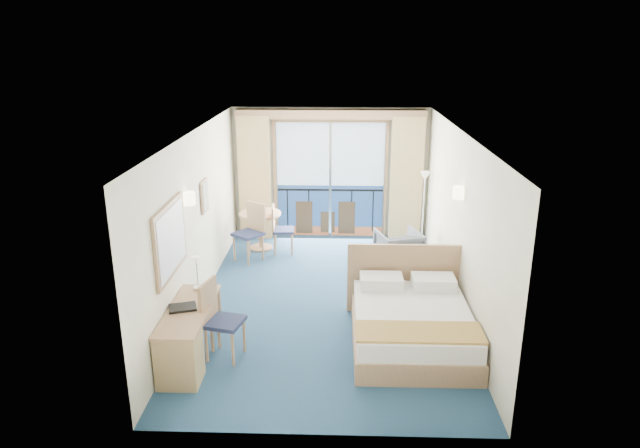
{
  "coord_description": "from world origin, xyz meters",
  "views": [
    {
      "loc": [
        0.18,
        -8.3,
        3.99
      ],
      "look_at": [
        -0.11,
        0.2,
        1.23
      ],
      "focal_mm": 32.0,
      "sensor_mm": 36.0,
      "label": 1
    }
  ],
  "objects_px": {
    "armchair": "(399,249)",
    "nightstand": "(439,286)",
    "desk": "(182,348)",
    "round_table": "(260,221)",
    "desk_chair": "(218,315)",
    "table_chair_a": "(279,226)",
    "floor_lamp": "(424,190)",
    "table_chair_b": "(252,228)",
    "bed": "(411,323)"
  },
  "relations": [
    {
      "from": "armchair",
      "to": "nightstand",
      "type": "bearing_deg",
      "value": 92.63
    },
    {
      "from": "nightstand",
      "to": "desk",
      "type": "bearing_deg",
      "value": -146.84
    },
    {
      "from": "nightstand",
      "to": "round_table",
      "type": "xyz_separation_m",
      "value": [
        -3.15,
        2.29,
        0.31
      ]
    },
    {
      "from": "desk_chair",
      "to": "table_chair_a",
      "type": "xyz_separation_m",
      "value": [
        0.4,
        3.87,
        -0.06
      ]
    },
    {
      "from": "floor_lamp",
      "to": "table_chair_a",
      "type": "bearing_deg",
      "value": -171.12
    },
    {
      "from": "round_table",
      "to": "table_chair_b",
      "type": "bearing_deg",
      "value": -98.41
    },
    {
      "from": "table_chair_a",
      "to": "table_chair_b",
      "type": "xyz_separation_m",
      "value": [
        -0.48,
        -0.37,
        0.08
      ]
    },
    {
      "from": "armchair",
      "to": "desk",
      "type": "distance_m",
      "value": 4.77
    },
    {
      "from": "floor_lamp",
      "to": "round_table",
      "type": "xyz_separation_m",
      "value": [
        -3.23,
        -0.23,
        -0.6
      ]
    },
    {
      "from": "armchair",
      "to": "table_chair_b",
      "type": "relative_size",
      "value": 0.7
    },
    {
      "from": "round_table",
      "to": "floor_lamp",
      "type": "bearing_deg",
      "value": 4.16
    },
    {
      "from": "round_table",
      "to": "table_chair_b",
      "type": "height_order",
      "value": "table_chair_b"
    },
    {
      "from": "desk_chair",
      "to": "round_table",
      "type": "bearing_deg",
      "value": 13.62
    },
    {
      "from": "desk",
      "to": "table_chair_b",
      "type": "xyz_separation_m",
      "value": [
        0.27,
        4.0,
        0.22
      ]
    },
    {
      "from": "table_chair_a",
      "to": "armchair",
      "type": "bearing_deg",
      "value": -110.29
    },
    {
      "from": "nightstand",
      "to": "table_chair_b",
      "type": "relative_size",
      "value": 0.47
    },
    {
      "from": "desk",
      "to": "desk_chair",
      "type": "height_order",
      "value": "desk_chair"
    },
    {
      "from": "armchair",
      "to": "desk",
      "type": "relative_size",
      "value": 0.49
    },
    {
      "from": "desk_chair",
      "to": "round_table",
      "type": "relative_size",
      "value": 1.27
    },
    {
      "from": "round_table",
      "to": "desk_chair",
      "type": "bearing_deg",
      "value": -90.1
    },
    {
      "from": "nightstand",
      "to": "bed",
      "type": "bearing_deg",
      "value": -113.77
    },
    {
      "from": "desk_chair",
      "to": "table_chair_a",
      "type": "height_order",
      "value": "desk_chair"
    },
    {
      "from": "armchair",
      "to": "floor_lamp",
      "type": "relative_size",
      "value": 0.49
    },
    {
      "from": "armchair",
      "to": "table_chair_b",
      "type": "bearing_deg",
      "value": -23.43
    },
    {
      "from": "round_table",
      "to": "table_chair_b",
      "type": "xyz_separation_m",
      "value": [
        -0.09,
        -0.58,
        0.05
      ]
    },
    {
      "from": "bed",
      "to": "floor_lamp",
      "type": "distance_m",
      "value": 4.04
    },
    {
      "from": "desk_chair",
      "to": "table_chair_b",
      "type": "relative_size",
      "value": 0.96
    },
    {
      "from": "armchair",
      "to": "desk_chair",
      "type": "relative_size",
      "value": 0.72
    },
    {
      "from": "bed",
      "to": "table_chair_b",
      "type": "height_order",
      "value": "same"
    },
    {
      "from": "bed",
      "to": "nightstand",
      "type": "xyz_separation_m",
      "value": [
        0.6,
        1.36,
        -0.05
      ]
    },
    {
      "from": "table_chair_b",
      "to": "round_table",
      "type": "bearing_deg",
      "value": 119.62
    },
    {
      "from": "bed",
      "to": "round_table",
      "type": "height_order",
      "value": "bed"
    },
    {
      "from": "bed",
      "to": "floor_lamp",
      "type": "height_order",
      "value": "floor_lamp"
    },
    {
      "from": "bed",
      "to": "table_chair_a",
      "type": "height_order",
      "value": "bed"
    },
    {
      "from": "nightstand",
      "to": "table_chair_a",
      "type": "distance_m",
      "value": 3.47
    },
    {
      "from": "desk",
      "to": "table_chair_a",
      "type": "height_order",
      "value": "table_chair_a"
    },
    {
      "from": "table_chair_a",
      "to": "table_chair_b",
      "type": "distance_m",
      "value": 0.61
    },
    {
      "from": "armchair",
      "to": "table_chair_a",
      "type": "xyz_separation_m",
      "value": [
        -2.26,
        0.68,
        0.19
      ]
    },
    {
      "from": "bed",
      "to": "floor_lamp",
      "type": "relative_size",
      "value": 1.34
    },
    {
      "from": "floor_lamp",
      "to": "round_table",
      "type": "relative_size",
      "value": 1.86
    },
    {
      "from": "desk",
      "to": "table_chair_a",
      "type": "relative_size",
      "value": 1.62
    },
    {
      "from": "bed",
      "to": "armchair",
      "type": "height_order",
      "value": "bed"
    },
    {
      "from": "nightstand",
      "to": "table_chair_a",
      "type": "bearing_deg",
      "value": 142.99
    },
    {
      "from": "floor_lamp",
      "to": "desk_chair",
      "type": "height_order",
      "value": "floor_lamp"
    },
    {
      "from": "armchair",
      "to": "floor_lamp",
      "type": "bearing_deg",
      "value": -134.49
    },
    {
      "from": "nightstand",
      "to": "armchair",
      "type": "relative_size",
      "value": 0.67
    },
    {
      "from": "bed",
      "to": "table_chair_b",
      "type": "relative_size",
      "value": 1.89
    },
    {
      "from": "nightstand",
      "to": "desk",
      "type": "relative_size",
      "value": 0.33
    },
    {
      "from": "desk_chair",
      "to": "table_chair_a",
      "type": "bearing_deg",
      "value": 7.82
    },
    {
      "from": "armchair",
      "to": "table_chair_a",
      "type": "bearing_deg",
      "value": -33.83
    }
  ]
}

